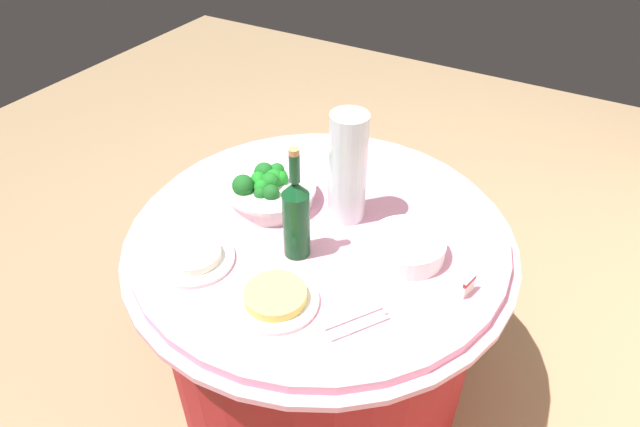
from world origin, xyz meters
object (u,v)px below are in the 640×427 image
(food_plate_rice, at_px, (194,257))
(serving_tongs, at_px, (360,322))
(broccoli_bowl, at_px, (269,190))
(label_placard_mid, at_px, (337,181))
(wine_bottle, at_px, (295,216))
(label_placard_front, at_px, (469,285))
(decorative_fruit_vase, at_px, (348,171))
(food_plate_noodles, at_px, (276,298))
(plate_stack, at_px, (407,247))

(food_plate_rice, bearing_deg, serving_tongs, 93.24)
(broccoli_bowl, relative_size, label_placard_mid, 5.09)
(wine_bottle, relative_size, serving_tongs, 2.14)
(broccoli_bowl, relative_size, label_placard_front, 5.09)
(decorative_fruit_vase, xyz_separation_m, food_plate_rice, (0.39, -0.27, -0.15))
(broccoli_bowl, height_order, label_placard_mid, broccoli_bowl)
(food_plate_rice, bearing_deg, decorative_fruit_vase, 145.56)
(label_placard_mid, bearing_deg, food_plate_rice, -19.54)
(broccoli_bowl, height_order, food_plate_noodles, broccoli_bowl)
(decorative_fruit_vase, xyz_separation_m, food_plate_noodles, (0.40, 0.01, -0.14))
(broccoli_bowl, bearing_deg, decorative_fruit_vase, 103.51)
(wine_bottle, xyz_separation_m, label_placard_front, (-0.08, 0.46, -0.10))
(broccoli_bowl, xyz_separation_m, plate_stack, (0.02, 0.47, -0.01))
(food_plate_rice, xyz_separation_m, label_placard_front, (-0.25, 0.69, 0.02))
(plate_stack, height_order, food_plate_rice, plate_stack)
(decorative_fruit_vase, xyz_separation_m, label_placard_front, (0.14, 0.42, -0.13))
(broccoli_bowl, relative_size, food_plate_noodles, 1.27)
(wine_bottle, relative_size, food_plate_rice, 1.53)
(food_plate_noodles, distance_m, label_placard_front, 0.49)
(wine_bottle, bearing_deg, label_placard_mid, -171.54)
(plate_stack, relative_size, serving_tongs, 1.34)
(broccoli_bowl, distance_m, food_plate_rice, 0.33)
(label_placard_front, bearing_deg, label_placard_mid, -115.29)
(label_placard_front, height_order, label_placard_mid, same)
(food_plate_noodles, relative_size, food_plate_rice, 1.00)
(food_plate_noodles, bearing_deg, label_placard_front, 123.23)
(broccoli_bowl, relative_size, food_plate_rice, 1.27)
(food_plate_noodles, xyz_separation_m, food_plate_rice, (-0.02, -0.28, -0.00))
(serving_tongs, height_order, label_placard_mid, label_placard_mid)
(wine_bottle, bearing_deg, label_placard_front, 99.86)
(broccoli_bowl, relative_size, decorative_fruit_vase, 0.82)
(label_placard_mid, bearing_deg, label_placard_front, 64.71)
(label_placard_mid, bearing_deg, serving_tongs, 34.20)
(serving_tongs, height_order, food_plate_noodles, food_plate_noodles)
(wine_bottle, xyz_separation_m, serving_tongs, (0.14, 0.27, -0.12))
(serving_tongs, bearing_deg, food_plate_noodles, -78.30)
(decorative_fruit_vase, bearing_deg, serving_tongs, 32.15)
(plate_stack, relative_size, food_plate_noodles, 0.95)
(food_plate_rice, bearing_deg, broccoli_bowl, 175.46)
(decorative_fruit_vase, distance_m, serving_tongs, 0.45)
(broccoli_bowl, xyz_separation_m, decorative_fruit_vase, (-0.06, 0.24, 0.12))
(serving_tongs, relative_size, label_placard_mid, 2.86)
(food_plate_noodles, relative_size, label_placard_mid, 4.00)
(food_plate_rice, xyz_separation_m, label_placard_mid, (-0.49, 0.18, 0.02))
(decorative_fruit_vase, bearing_deg, wine_bottle, -11.12)
(food_plate_noodles, height_order, label_placard_mid, label_placard_mid)
(decorative_fruit_vase, relative_size, serving_tongs, 2.16)
(plate_stack, xyz_separation_m, serving_tongs, (0.28, -0.00, -0.03))
(plate_stack, distance_m, label_placard_mid, 0.37)
(serving_tongs, distance_m, label_placard_front, 0.30)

